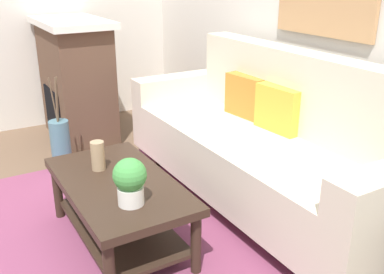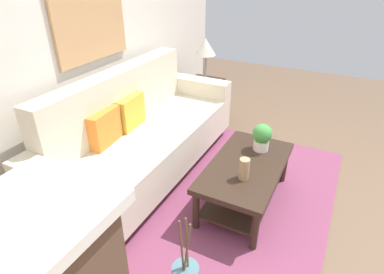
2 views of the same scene
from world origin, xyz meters
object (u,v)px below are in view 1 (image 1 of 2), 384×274
object	(u,v)px
potted_plant_tabletop	(130,180)
floor_vase	(61,147)
throw_pillow_orange	(246,96)
tabletop_vase	(98,156)
couch	(263,145)
throw_pillow_mustard	(278,109)
fireplace	(76,80)
coffee_table	(119,198)

from	to	relation	value
potted_plant_tabletop	floor_vase	world-z (taller)	potted_plant_tabletop
throw_pillow_orange	tabletop_vase	xyz separation A→B (m)	(0.18, -1.26, -0.16)
couch	potted_plant_tabletop	world-z (taller)	couch
couch	throw_pillow_mustard	distance (m)	0.28
potted_plant_tabletop	fireplace	distance (m)	2.29
coffee_table	potted_plant_tabletop	xyz separation A→B (m)	(0.29, -0.04, 0.26)
tabletop_vase	potted_plant_tabletop	size ratio (longest dim) A/B	0.70
fireplace	floor_vase	world-z (taller)	fireplace
tabletop_vase	potted_plant_tabletop	bearing A→B (deg)	0.38
throw_pillow_mustard	tabletop_vase	bearing A→B (deg)	-99.17
throw_pillow_orange	fireplace	world-z (taller)	fireplace
tabletop_vase	floor_vase	world-z (taller)	tabletop_vase
floor_vase	couch	bearing A→B (deg)	43.39
couch	coffee_table	bearing A→B (deg)	-89.76
throw_pillow_mustard	coffee_table	size ratio (longest dim) A/B	0.33
couch	coffee_table	world-z (taller)	couch
potted_plant_tabletop	tabletop_vase	bearing A→B (deg)	-179.62
floor_vase	throw_pillow_mustard	bearing A→B (deg)	46.38
throw_pillow_orange	coffee_table	size ratio (longest dim) A/B	0.33
fireplace	coffee_table	bearing A→B (deg)	-10.24
couch	throw_pillow_orange	world-z (taller)	couch
fireplace	throw_pillow_mustard	bearing A→B (deg)	23.98
throw_pillow_mustard	floor_vase	world-z (taller)	throw_pillow_mustard
potted_plant_tabletop	floor_vase	bearing A→B (deg)	179.87
potted_plant_tabletop	fireplace	size ratio (longest dim) A/B	0.23
coffee_table	potted_plant_tabletop	bearing A→B (deg)	-7.35
throw_pillow_orange	floor_vase	size ratio (longest dim) A/B	0.80
throw_pillow_orange	throw_pillow_mustard	xyz separation A→B (m)	(0.38, 0.00, 0.00)
coffee_table	floor_vase	size ratio (longest dim) A/B	2.44
coffee_table	fireplace	xyz separation A→B (m)	(-1.96, 0.35, 0.27)
couch	floor_vase	bearing A→B (deg)	-136.61
couch	throw_pillow_orange	distance (m)	0.47
couch	fireplace	size ratio (longest dim) A/B	2.07
coffee_table	floor_vase	bearing A→B (deg)	-178.34
coffee_table	floor_vase	distance (m)	1.21
throw_pillow_mustard	floor_vase	distance (m)	1.79
couch	throw_pillow_orange	bearing A→B (deg)	161.89
fireplace	couch	bearing A→B (deg)	20.85
throw_pillow_mustard	fireplace	distance (m)	2.14
tabletop_vase	floor_vase	xyz separation A→B (m)	(-0.99, 0.01, -0.30)
potted_plant_tabletop	fireplace	world-z (taller)	fireplace
throw_pillow_orange	fireplace	bearing A→B (deg)	-151.08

